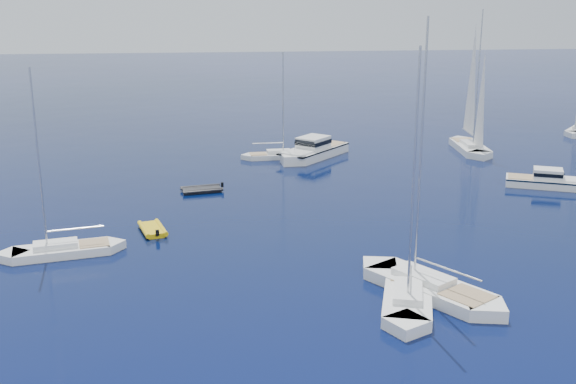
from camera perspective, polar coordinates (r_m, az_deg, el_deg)
name	(u,v)px	position (r m, az deg, el deg)	size (l,w,h in m)	color
ground	(335,365)	(35.20, 3.87, -13.94)	(400.00, 400.00, 0.00)	#08114C
motor_cruiser_far_r	(548,187)	(70.31, 20.57, 0.38)	(2.65, 8.67, 2.28)	white
motor_cruiser_distant	(312,158)	(78.01, 1.98, 2.83)	(3.50, 11.43, 3.00)	white
sailboat_fore	(407,302)	(42.16, 9.75, -8.89)	(2.75, 10.56, 15.53)	white
sailboat_mid_r	(429,293)	(43.65, 11.45, -8.10)	(3.01, 11.56, 16.99)	white
sailboat_mid_l	(62,255)	(51.28, -18.03, -4.92)	(2.40, 9.22, 13.56)	white
sailboat_centre	(276,158)	(77.71, -1.00, 2.79)	(2.15, 8.26, 12.14)	silver
sailboat_sails_r	(470,151)	(84.18, 14.67, 3.29)	(2.96, 11.37, 16.71)	silver
tender_yellow	(153,232)	(54.39, -11.03, -3.23)	(2.04, 3.73, 0.95)	yellow
tender_grey_far	(202,192)	(64.75, -7.09, 0.02)	(2.12, 3.91, 0.95)	black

